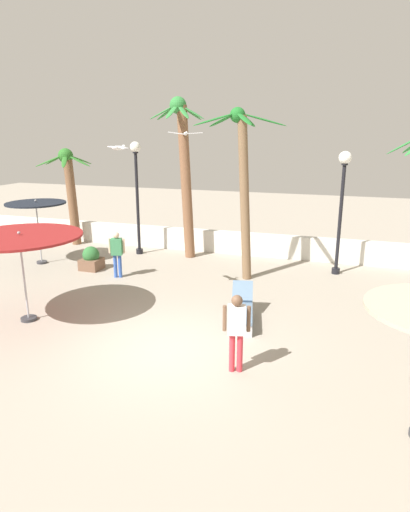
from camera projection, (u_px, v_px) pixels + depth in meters
The scene contains 15 objects.
ground_plane at pixel (165, 348), 10.01m from camera, with size 56.00×56.00×0.00m, color #9E9384.
boundary_wall at pixel (248, 244), 17.62m from camera, with size 25.20×0.30×0.91m, color silver.
patio_umbrella_0 at pixel (19, 239), 10.91m from camera, with size 3.09×3.09×2.39m.
patio_umbrella_1 at pixel (36, 206), 15.99m from camera, with size 2.14×2.14×2.42m.
palm_tree_0 at pixel (243, 176), 13.98m from camera, with size 2.79×2.90×5.54m.
palm_tree_2 at pixel (184, 163), 16.53m from camera, with size 2.12×2.14×6.07m.
palm_tree_3 at pixel (70, 185), 18.83m from camera, with size 2.57×2.38×4.16m.
lamp_post_0 at pixel (137, 182), 17.13m from camera, with size 0.41×0.41×4.45m.
lamp_post_1 at pixel (342, 194), 14.59m from camera, with size 0.42×0.42×4.19m.
lounge_chair_0 at pixel (242, 308), 11.29m from camera, with size 0.94×1.95×0.84m.
guest_0 at pixel (117, 250), 14.68m from camera, with size 0.54×0.33×1.58m.
guest_1 at pixel (236, 326), 8.76m from camera, with size 0.54×0.32×1.67m.
seagull_0 at pixel (186, 133), 14.91m from camera, with size 1.21×0.40×0.14m.
seagull_1 at pixel (119, 148), 11.21m from camera, with size 0.84×0.61×0.14m.
planter at pixel (91, 259), 15.71m from camera, with size 0.70×0.70×0.85m.
Camera 1 is at (3.73, -8.32, 4.72)m, focal length 30.66 mm.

